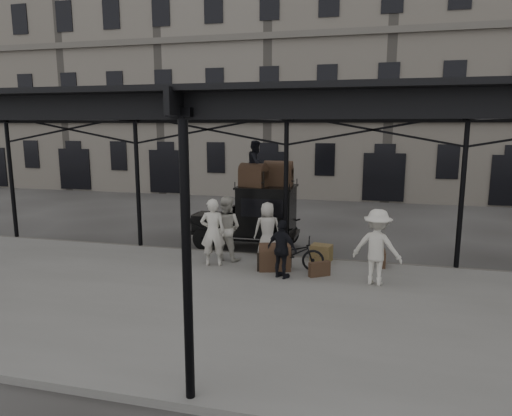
{
  "coord_description": "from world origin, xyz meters",
  "views": [
    {
      "loc": [
        2.48,
        -11.63,
        4.18
      ],
      "look_at": [
        -0.84,
        1.6,
        1.7
      ],
      "focal_mm": 32.0,
      "sensor_mm": 36.0,
      "label": 1
    }
  ],
  "objects": [
    {
      "name": "steamer_trunk_roof_far",
      "position": [
        -0.51,
        3.35,
        2.53
      ],
      "size": [
        0.97,
        0.63,
        0.69
      ],
      "primitive_type": null,
      "rotation": [
        0.0,
        0.0,
        0.05
      ],
      "color": "#3F2B1D",
      "rests_on": "taxi"
    },
    {
      "name": "canopy",
      "position": [
        0.0,
        -1.72,
        4.6
      ],
      "size": [
        22.5,
        9.0,
        4.74
      ],
      "color": "black",
      "rests_on": "ground"
    },
    {
      "name": "wicker_hamper",
      "position": [
        1.16,
        1.69,
        0.4
      ],
      "size": [
        0.67,
        0.55,
        0.5
      ],
      "primitive_type": "cube",
      "rotation": [
        0.0,
        0.0,
        -0.19
      ],
      "color": "olive",
      "rests_on": "platform"
    },
    {
      "name": "porter_official",
      "position": [
        0.3,
        -0.11,
        0.94
      ],
      "size": [
        1.0,
        0.75,
        1.58
      ],
      "primitive_type": "imported",
      "rotation": [
        0.0,
        0.0,
        2.7
      ],
      "color": "black",
      "rests_on": "platform"
    },
    {
      "name": "steamer_trunk_roof_near",
      "position": [
        -1.26,
        2.9,
        2.5
      ],
      "size": [
        0.99,
        0.75,
        0.64
      ],
      "primitive_type": null,
      "rotation": [
        0.0,
        0.0,
        -0.27
      ],
      "color": "#3F2B1D",
      "rests_on": "taxi"
    },
    {
      "name": "taxi",
      "position": [
        -1.18,
        3.15,
        1.2
      ],
      "size": [
        3.65,
        1.55,
        2.18
      ],
      "color": "black",
      "rests_on": "ground"
    },
    {
      "name": "porter_right",
      "position": [
        2.73,
        0.0,
        1.13
      ],
      "size": [
        1.41,
        1.03,
        1.96
      ],
      "primitive_type": "imported",
      "rotation": [
        0.0,
        0.0,
        2.88
      ],
      "color": "silver",
      "rests_on": "platform"
    },
    {
      "name": "building_frontage",
      "position": [
        0.0,
        18.0,
        7.0
      ],
      "size": [
        64.0,
        8.0,
        14.0
      ],
      "primitive_type": "cube",
      "color": "slate",
      "rests_on": "ground"
    },
    {
      "name": "porter_centre",
      "position": [
        -0.52,
        1.8,
        1.0
      ],
      "size": [
        0.97,
        0.79,
        1.71
      ],
      "primitive_type": "imported",
      "rotation": [
        0.0,
        0.0,
        3.49
      ],
      "color": "beige",
      "rests_on": "platform"
    },
    {
      "name": "ground",
      "position": [
        0.0,
        0.0,
        0.0
      ],
      "size": [
        120.0,
        120.0,
        0.0
      ],
      "primitive_type": "plane",
      "color": "#383533",
      "rests_on": "ground"
    },
    {
      "name": "steamer_trunk_platform",
      "position": [
        -0.03,
        0.53,
        0.47
      ],
      "size": [
        1.0,
        0.76,
        0.65
      ],
      "primitive_type": null,
      "rotation": [
        0.0,
        0.0,
        0.27
      ],
      "color": "#3F2B1D",
      "rests_on": "platform"
    },
    {
      "name": "suitcase_upright",
      "position": [
        2.94,
        1.63,
        0.38
      ],
      "size": [
        0.16,
        0.6,
        0.45
      ],
      "primitive_type": "cube",
      "rotation": [
        0.0,
        0.0,
        0.02
      ],
      "color": "#3F2B1D",
      "rests_on": "platform"
    },
    {
      "name": "bicycle",
      "position": [
        0.44,
        0.6,
        0.63
      ],
      "size": [
        1.89,
        0.85,
        0.96
      ],
      "primitive_type": "imported",
      "rotation": [
        0.0,
        0.0,
        1.69
      ],
      "color": "black",
      "rests_on": "platform"
    },
    {
      "name": "porter_midleft",
      "position": [
        -1.65,
        1.14,
        1.13
      ],
      "size": [
        1.06,
        0.89,
        1.95
      ],
      "primitive_type": "imported",
      "rotation": [
        0.0,
        0.0,
        2.97
      ],
      "color": "beige",
      "rests_on": "platform"
    },
    {
      "name": "porter_roof",
      "position": [
        -1.21,
        3.05,
        2.93
      ],
      "size": [
        0.66,
        0.8,
        1.51
      ],
      "primitive_type": "imported",
      "rotation": [
        0.0,
        0.0,
        1.45
      ],
      "color": "black",
      "rests_on": "taxi"
    },
    {
      "name": "platform",
      "position": [
        0.0,
        -2.0,
        0.07
      ],
      "size": [
        28.0,
        8.0,
        0.15
      ],
      "primitive_type": "cube",
      "color": "slate",
      "rests_on": "ground"
    },
    {
      "name": "suitcase_flat",
      "position": [
        1.27,
        0.26,
        0.35
      ],
      "size": [
        0.58,
        0.46,
        0.4
      ],
      "primitive_type": "cube",
      "rotation": [
        0.0,
        0.0,
        0.59
      ],
      "color": "#3F2B1D",
      "rests_on": "platform"
    },
    {
      "name": "porter_left",
      "position": [
        -1.86,
        0.5,
        1.14
      ],
      "size": [
        0.82,
        0.64,
        1.97
      ],
      "primitive_type": "imported",
      "rotation": [
        0.0,
        0.0,
        3.4
      ],
      "color": "beige",
      "rests_on": "platform"
    }
  ]
}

